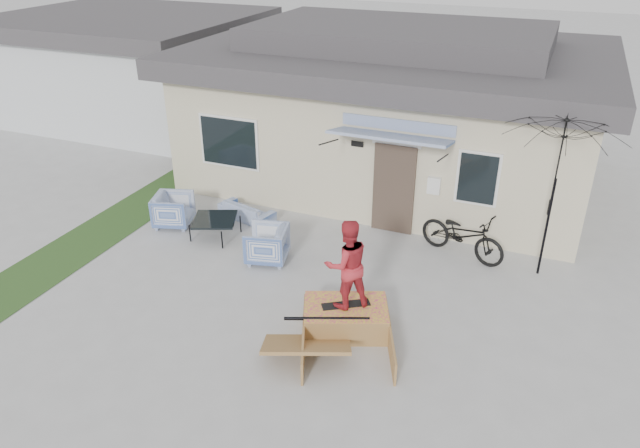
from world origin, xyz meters
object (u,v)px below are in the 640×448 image
at_px(coffee_table, 215,228).
at_px(patio_umbrella, 553,196).
at_px(bicycle, 463,230).
at_px(skate_ramp, 346,318).
at_px(skater, 347,263).
at_px(armchair_left, 173,208).
at_px(skateboard, 346,304).
at_px(armchair_right, 267,242).
at_px(loveseat, 247,208).

bearing_deg(coffee_table, patio_umbrella, 9.39).
relative_size(bicycle, skate_ramp, 1.01).
bearing_deg(skater, skate_ramp, 71.66).
bearing_deg(skater, armchair_left, -63.72).
bearing_deg(armchair_left, skateboard, -130.91).
distance_m(armchair_right, skater, 2.98).
height_order(armchair_right, patio_umbrella, patio_umbrella).
bearing_deg(armchair_right, patio_umbrella, 93.16).
bearing_deg(bicycle, skateboard, 175.67).
bearing_deg(skateboard, armchair_left, 123.47).
bearing_deg(skate_ramp, skater, 90.00).
bearing_deg(skate_ramp, loveseat, 117.19).
height_order(skateboard, skater, skater).
distance_m(armchair_right, coffee_table, 1.64).
bearing_deg(patio_umbrella, skateboard, -133.17).
bearing_deg(coffee_table, armchair_right, -17.38).
relative_size(armchair_right, skateboard, 1.00).
xyz_separation_m(patio_umbrella, skater, (-3.02, -3.22, -0.40)).
bearing_deg(armchair_left, armchair_right, -120.36).
distance_m(coffee_table, skater, 4.56).
relative_size(armchair_left, patio_umbrella, 0.34).
relative_size(skate_ramp, skateboard, 2.27).
height_order(armchair_right, bicycle, bicycle).
bearing_deg(bicycle, loveseat, 110.49).
xyz_separation_m(coffee_table, patio_umbrella, (6.93, 1.15, 1.52)).
bearing_deg(skate_ramp, bicycle, 45.56).
distance_m(armchair_right, skate_ramp, 2.88).
bearing_deg(skate_ramp, patio_umbrella, 25.39).
relative_size(bicycle, patio_umbrella, 0.77).
height_order(patio_umbrella, skateboard, patio_umbrella).
bearing_deg(armchair_right, skateboard, 42.33).
relative_size(bicycle, skateboard, 2.29).
bearing_deg(armchair_right, bicycle, 101.17).
bearing_deg(skateboard, loveseat, 106.30).
bearing_deg(skater, armchair_right, -74.27).
height_order(bicycle, skateboard, bicycle).
bearing_deg(patio_umbrella, bicycle, 175.81).
bearing_deg(patio_umbrella, armchair_right, -163.10).
bearing_deg(bicycle, skater, 175.67).
height_order(armchair_left, patio_umbrella, patio_umbrella).
relative_size(loveseat, bicycle, 0.74).
xyz_separation_m(bicycle, skateboard, (-1.41, -3.33, -0.11)).
xyz_separation_m(armchair_right, bicycle, (3.77, 1.75, 0.19)).
xyz_separation_m(loveseat, bicycle, (5.12, 0.17, 0.34)).
bearing_deg(skateboard, skate_ramp, -101.14).
xyz_separation_m(armchair_right, skateboard, (2.35, -1.58, 0.08)).
bearing_deg(skateboard, armchair_right, 112.92).
relative_size(coffee_table, skater, 0.57).
bearing_deg(skate_ramp, armchair_right, 123.53).
bearing_deg(coffee_table, bicycle, 13.35).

